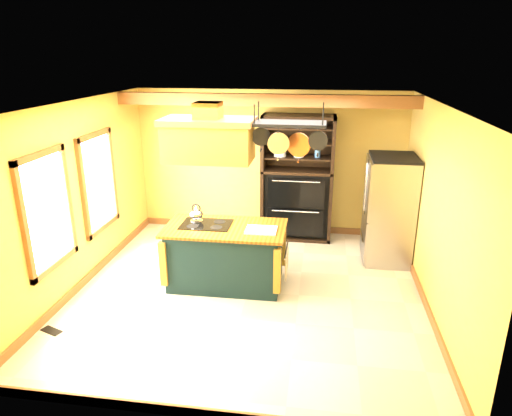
% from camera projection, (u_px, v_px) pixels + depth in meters
% --- Properties ---
extents(floor, '(5.00, 5.00, 0.00)m').
position_uv_depth(floor, '(248.00, 291.00, 6.70)').
color(floor, beige).
rests_on(floor, ground).
extents(ceiling, '(5.00, 5.00, 0.00)m').
position_uv_depth(ceiling, '(247.00, 104.00, 5.83)').
color(ceiling, white).
rests_on(ceiling, wall_back).
extents(wall_back, '(5.00, 0.02, 2.70)m').
position_uv_depth(wall_back, '(269.00, 163.00, 8.60)').
color(wall_back, gold).
rests_on(wall_back, floor).
extents(wall_front, '(5.00, 0.02, 2.70)m').
position_uv_depth(wall_front, '(201.00, 295.00, 3.92)').
color(wall_front, gold).
rests_on(wall_front, floor).
extents(wall_left, '(0.02, 5.00, 2.70)m').
position_uv_depth(wall_left, '(78.00, 197.00, 6.61)').
color(wall_left, gold).
rests_on(wall_left, floor).
extents(wall_right, '(0.02, 5.00, 2.70)m').
position_uv_depth(wall_right, '(438.00, 213.00, 5.92)').
color(wall_right, gold).
rests_on(wall_right, floor).
extents(ceiling_beam, '(5.00, 0.15, 0.20)m').
position_uv_depth(ceiling_beam, '(264.00, 100.00, 7.45)').
color(ceiling_beam, brown).
rests_on(ceiling_beam, ceiling).
extents(window_near, '(0.06, 1.06, 1.56)m').
position_uv_depth(window_near, '(48.00, 211.00, 5.84)').
color(window_near, brown).
rests_on(window_near, wall_left).
extents(window_far, '(0.06, 1.06, 1.56)m').
position_uv_depth(window_far, '(99.00, 182.00, 7.15)').
color(window_far, brown).
rests_on(window_far, wall_left).
extents(kitchen_island, '(1.77, 0.99, 1.11)m').
position_uv_depth(kitchen_island, '(226.00, 255.00, 6.79)').
color(kitchen_island, black).
rests_on(kitchen_island, floor).
extents(range_hood, '(1.27, 0.72, 0.80)m').
position_uv_depth(range_hood, '(209.00, 137.00, 6.25)').
color(range_hood, '#A77C29').
rests_on(range_hood, ceiling).
extents(pot_rack, '(1.03, 0.49, 0.73)m').
position_uv_depth(pot_rack, '(289.00, 130.00, 6.06)').
color(pot_rack, black).
rests_on(pot_rack, ceiling).
extents(refrigerator, '(0.75, 0.89, 1.74)m').
position_uv_depth(refrigerator, '(388.00, 212.00, 7.50)').
color(refrigerator, '#9A9BA2').
rests_on(refrigerator, floor).
extents(hutch, '(1.30, 0.59, 2.30)m').
position_uv_depth(hutch, '(297.00, 191.00, 8.45)').
color(hutch, black).
rests_on(hutch, floor).
extents(floor_register, '(0.30, 0.21, 0.01)m').
position_uv_depth(floor_register, '(51.00, 331.00, 5.75)').
color(floor_register, black).
rests_on(floor_register, floor).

